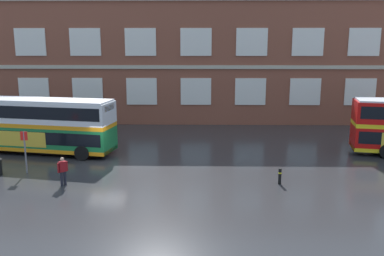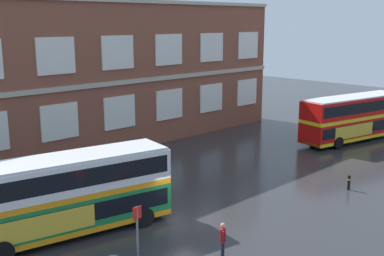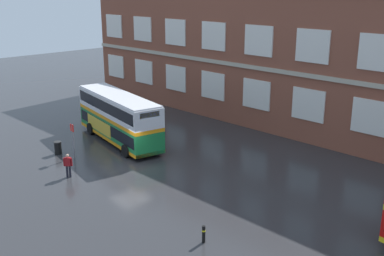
% 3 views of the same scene
% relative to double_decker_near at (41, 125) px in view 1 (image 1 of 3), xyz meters
% --- Properties ---
extents(ground_plane, '(120.00, 120.00, 0.00)m').
position_rel_double_decker_near_xyz_m(ground_plane, '(5.45, -1.05, -2.15)').
color(ground_plane, '#2B2B2D').
extents(brick_terminal_building, '(48.47, 8.19, 12.30)m').
position_rel_double_decker_near_xyz_m(brick_terminal_building, '(6.04, 14.93, 3.86)').
color(brick_terminal_building, brown).
rests_on(brick_terminal_building, ground).
extents(double_decker_near, '(11.29, 4.56, 4.07)m').
position_rel_double_decker_near_xyz_m(double_decker_near, '(0.00, 0.00, 0.00)').
color(double_decker_near, '#197038').
rests_on(double_decker_near, ground).
extents(waiting_passenger, '(0.53, 0.52, 1.70)m').
position_rel_double_decker_near_xyz_m(waiting_passenger, '(3.92, -7.17, -1.22)').
color(waiting_passenger, black).
rests_on(waiting_passenger, ground).
extents(bus_stand_flag, '(0.44, 0.10, 2.70)m').
position_rel_double_decker_near_xyz_m(bus_stand_flag, '(0.83, -4.90, -0.51)').
color(bus_stand_flag, slate).
rests_on(bus_stand_flag, ground).
extents(safety_bollard_west, '(0.19, 0.19, 0.95)m').
position_rel_double_decker_near_xyz_m(safety_bollard_west, '(16.51, -6.68, -1.66)').
color(safety_bollard_west, black).
rests_on(safety_bollard_west, ground).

